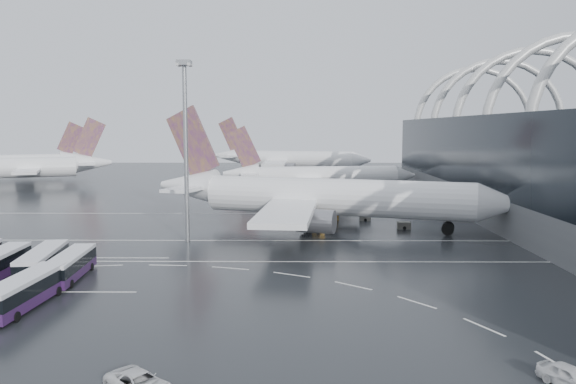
{
  "coord_description": "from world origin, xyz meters",
  "views": [
    {
      "loc": [
        6.86,
        -74.87,
        17.68
      ],
      "look_at": [
        6.14,
        18.16,
        7.0
      ],
      "focal_mm": 35.0,
      "sensor_mm": 36.0,
      "label": 1
    }
  ],
  "objects_px": {
    "floodlight_mast": "(185,129)",
    "jet_remote_mid": "(33,167)",
    "airliner_main": "(318,198)",
    "airliner_gate_b": "(318,177)",
    "bus_row_near_c": "(43,262)",
    "bus_row_far_c": "(25,291)",
    "gse_cart_belly_e": "(332,217)",
    "van_curve_a": "(139,384)",
    "gse_cart_belly_b": "(365,218)",
    "van_curve_b": "(571,377)",
    "gse_cart_belly_c": "(318,228)",
    "airliner_gate_c": "(288,160)",
    "bus_row_near_d": "(70,265)",
    "jet_remote_far": "(25,163)",
    "gse_cart_belly_d": "(404,225)"
  },
  "relations": [
    {
      "from": "jet_remote_far",
      "to": "bus_row_near_d",
      "type": "height_order",
      "value": "jet_remote_far"
    },
    {
      "from": "gse_cart_belly_c",
      "to": "gse_cart_belly_e",
      "type": "height_order",
      "value": "gse_cart_belly_e"
    },
    {
      "from": "airliner_gate_c",
      "to": "floodlight_mast",
      "type": "xyz_separation_m",
      "value": [
        -14.69,
        -128.74,
        12.02
      ]
    },
    {
      "from": "airliner_gate_c",
      "to": "gse_cart_belly_d",
      "type": "height_order",
      "value": "airliner_gate_c"
    },
    {
      "from": "bus_row_near_c",
      "to": "bus_row_near_d",
      "type": "bearing_deg",
      "value": -117.22
    },
    {
      "from": "airliner_main",
      "to": "floodlight_mast",
      "type": "relative_size",
      "value": 2.27
    },
    {
      "from": "bus_row_near_c",
      "to": "bus_row_far_c",
      "type": "xyz_separation_m",
      "value": [
        3.55,
        -11.99,
        -0.01
      ]
    },
    {
      "from": "airliner_gate_b",
      "to": "floodlight_mast",
      "type": "bearing_deg",
      "value": -117.78
    },
    {
      "from": "bus_row_near_d",
      "to": "gse_cart_belly_c",
      "type": "bearing_deg",
      "value": -48.98
    },
    {
      "from": "jet_remote_far",
      "to": "van_curve_b",
      "type": "height_order",
      "value": "jet_remote_far"
    },
    {
      "from": "airliner_gate_c",
      "to": "airliner_main",
      "type": "bearing_deg",
      "value": -72.94
    },
    {
      "from": "gse_cart_belly_b",
      "to": "van_curve_b",
      "type": "bearing_deg",
      "value": -85.8
    },
    {
      "from": "bus_row_near_c",
      "to": "van_curve_b",
      "type": "height_order",
      "value": "bus_row_near_c"
    },
    {
      "from": "airliner_gate_c",
      "to": "van_curve_a",
      "type": "relative_size",
      "value": 11.13
    },
    {
      "from": "bus_row_near_d",
      "to": "jet_remote_far",
      "type": "bearing_deg",
      "value": 23.46
    },
    {
      "from": "van_curve_b",
      "to": "gse_cart_belly_d",
      "type": "distance_m",
      "value": 60.6
    },
    {
      "from": "jet_remote_mid",
      "to": "floodlight_mast",
      "type": "bearing_deg",
      "value": 106.22
    },
    {
      "from": "airliner_gate_c",
      "to": "van_curve_a",
      "type": "xyz_separation_m",
      "value": [
        -8.48,
        -179.43,
        -4.71
      ]
    },
    {
      "from": "gse_cart_belly_c",
      "to": "airliner_gate_b",
      "type": "bearing_deg",
      "value": 87.57
    },
    {
      "from": "gse_cart_belly_c",
      "to": "bus_row_far_c",
      "type": "bearing_deg",
      "value": -126.99
    },
    {
      "from": "airliner_gate_c",
      "to": "gse_cart_belly_e",
      "type": "height_order",
      "value": "airliner_gate_c"
    },
    {
      "from": "jet_remote_far",
      "to": "bus_row_near_d",
      "type": "bearing_deg",
      "value": 88.11
    },
    {
      "from": "gse_cart_belly_e",
      "to": "jet_remote_mid",
      "type": "bearing_deg",
      "value": 143.24
    },
    {
      "from": "airliner_main",
      "to": "floodlight_mast",
      "type": "height_order",
      "value": "floodlight_mast"
    },
    {
      "from": "bus_row_near_d",
      "to": "bus_row_far_c",
      "type": "height_order",
      "value": "bus_row_far_c"
    },
    {
      "from": "airliner_gate_c",
      "to": "gse_cart_belly_d",
      "type": "relative_size",
      "value": 26.99
    },
    {
      "from": "airliner_gate_b",
      "to": "floodlight_mast",
      "type": "distance_m",
      "value": 69.1
    },
    {
      "from": "bus_row_near_d",
      "to": "airliner_gate_c",
      "type": "bearing_deg",
      "value": -12.96
    },
    {
      "from": "jet_remote_mid",
      "to": "jet_remote_far",
      "type": "height_order",
      "value": "jet_remote_mid"
    },
    {
      "from": "van_curve_b",
      "to": "gse_cart_belly_b",
      "type": "xyz_separation_m",
      "value": [
        -5.09,
        69.27,
        -0.22
      ]
    },
    {
      "from": "jet_remote_far",
      "to": "airliner_gate_c",
      "type": "bearing_deg",
      "value": 159.15
    },
    {
      "from": "floodlight_mast",
      "to": "jet_remote_mid",
      "type": "bearing_deg",
      "value": 126.46
    },
    {
      "from": "jet_remote_far",
      "to": "van_curve_b",
      "type": "distance_m",
      "value": 200.99
    },
    {
      "from": "jet_remote_mid",
      "to": "gse_cart_belly_d",
      "type": "bearing_deg",
      "value": 122.76
    },
    {
      "from": "van_curve_a",
      "to": "gse_cart_belly_b",
      "type": "xyz_separation_m",
      "value": [
        24.09,
        70.52,
        -0.2
      ]
    },
    {
      "from": "airliner_main",
      "to": "bus_row_far_c",
      "type": "height_order",
      "value": "airliner_main"
    },
    {
      "from": "floodlight_mast",
      "to": "bus_row_near_d",
      "type": "bearing_deg",
      "value": -113.82
    },
    {
      "from": "airliner_main",
      "to": "van_curve_a",
      "type": "height_order",
      "value": "airliner_main"
    },
    {
      "from": "bus_row_near_c",
      "to": "gse_cart_belly_d",
      "type": "xyz_separation_m",
      "value": [
        49.53,
        31.79,
        -1.11
      ]
    },
    {
      "from": "bus_row_far_c",
      "to": "gse_cart_belly_b",
      "type": "bearing_deg",
      "value": -34.36
    },
    {
      "from": "van_curve_b",
      "to": "floodlight_mast",
      "type": "relative_size",
      "value": 0.16
    },
    {
      "from": "floodlight_mast",
      "to": "gse_cart_belly_c",
      "type": "relative_size",
      "value": 12.87
    },
    {
      "from": "jet_remote_far",
      "to": "gse_cart_belly_c",
      "type": "xyz_separation_m",
      "value": [
        100.97,
        -106.67,
        -4.59
      ]
    },
    {
      "from": "jet_remote_mid",
      "to": "airliner_gate_b",
      "type": "bearing_deg",
      "value": 145.21
    },
    {
      "from": "bus_row_near_d",
      "to": "gse_cart_belly_e",
      "type": "xyz_separation_m",
      "value": [
        33.8,
        42.71,
        -1.0
      ]
    },
    {
      "from": "airliner_main",
      "to": "airliner_gate_b",
      "type": "distance_m",
      "value": 52.21
    },
    {
      "from": "gse_cart_belly_b",
      "to": "gse_cart_belly_e",
      "type": "xyz_separation_m",
      "value": [
        -6.21,
        0.88,
        0.08
      ]
    },
    {
      "from": "airliner_main",
      "to": "jet_remote_far",
      "type": "bearing_deg",
      "value": 151.82
    },
    {
      "from": "jet_remote_mid",
      "to": "gse_cart_belly_b",
      "type": "bearing_deg",
      "value": 124.5
    },
    {
      "from": "bus_row_near_c",
      "to": "gse_cart_belly_d",
      "type": "relative_size",
      "value": 5.79
    }
  ]
}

